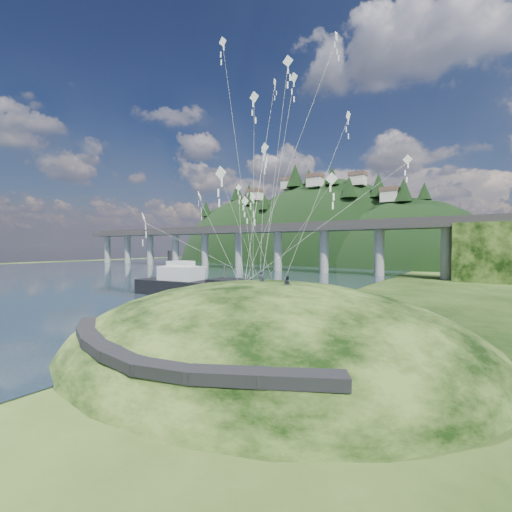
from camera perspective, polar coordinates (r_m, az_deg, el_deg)
The scene contains 10 objects.
ground at distance 33.09m, azimuth -11.97°, elevation -12.35°, with size 320.00×320.00×0.00m, color black.
water at distance 108.92m, azimuth -26.66°, elevation -2.64°, with size 240.00×240.00×0.00m, color #293C4B.
grass_hill at distance 30.06m, azimuth 2.02°, elevation -16.77°, with size 36.00×32.00×13.00m.
footpath at distance 20.95m, azimuth -17.58°, elevation -14.88°, with size 22.29×5.84×0.83m.
bridge at distance 104.69m, azimuth 6.27°, elevation 2.68°, with size 160.00×11.00×15.00m.
far_ridge at distance 159.70m, azimuth 9.76°, elevation -3.80°, with size 153.00×70.00×94.50m.
work_barge at distance 55.75m, azimuth -10.48°, elevation -4.69°, with size 21.08×8.24×7.18m.
wooden_dock at distance 40.09m, azimuth -10.53°, elevation -9.13°, with size 15.66×3.42×1.11m.
kite_flyers at distance 28.38m, azimuth 3.06°, elevation -2.79°, with size 3.86×1.49×1.88m.
kite_swarm at distance 29.33m, azimuth 2.11°, elevation 18.52°, with size 17.87×14.59×17.51m.
Camera 1 is at (23.38, -21.99, 8.07)m, focal length 24.00 mm.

